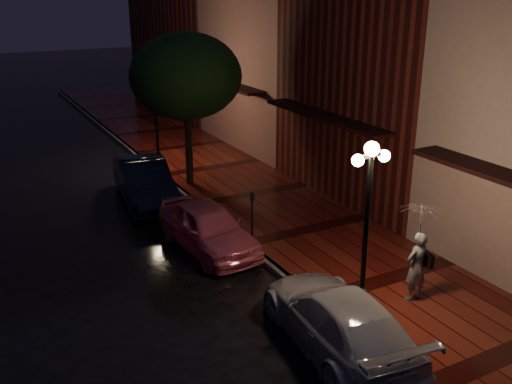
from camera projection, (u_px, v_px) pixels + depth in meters
ground at (247, 248)px, 17.31m from camera, size 120.00×120.00×0.00m
sidewalk at (309, 231)px, 18.28m from camera, size 4.50×60.00×0.15m
curb at (247, 245)px, 17.28m from camera, size 0.25×60.00×0.15m
storefront_mid at (395, 45)px, 20.20m from camera, size 5.00×8.00×11.00m
storefront_far at (280, 52)px, 27.16m from camera, size 5.00×8.00×9.00m
storefront_extra at (198, 28)px, 35.25m from camera, size 5.00×12.00×10.00m
streetlamp_near at (366, 224)px, 12.44m from camera, size 0.96×0.36×4.31m
streetlamp_far at (156, 109)px, 24.01m from camera, size 0.96×0.36×4.31m
street_tree at (186, 79)px, 21.08m from camera, size 4.16×4.16×5.80m
pink_car at (208, 227)px, 16.99m from camera, size 2.01×4.33×1.44m
navy_car at (144, 181)px, 20.74m from camera, size 2.22×4.92×1.57m
silver_car at (339, 320)px, 12.31m from camera, size 2.48×5.01×1.40m
woman_with_umbrella at (419, 238)px, 13.64m from camera, size 1.05×1.07×2.52m
parking_meter at (252, 210)px, 17.46m from camera, size 0.16×0.13×1.45m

